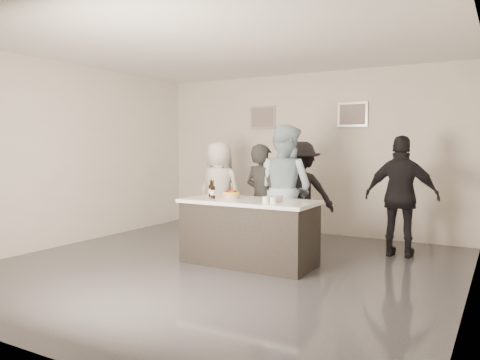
{
  "coord_description": "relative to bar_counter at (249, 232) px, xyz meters",
  "views": [
    {
      "loc": [
        3.33,
        -5.31,
        1.63
      ],
      "look_at": [
        0.0,
        0.5,
        1.15
      ],
      "focal_mm": 35.0,
      "sensor_mm": 36.0,
      "label": 1
    }
  ],
  "objects": [
    {
      "name": "person_guest_right",
      "position": [
        1.73,
        1.53,
        0.45
      ],
      "size": [
        1.07,
        0.49,
        1.8
      ],
      "primitive_type": "imported",
      "rotation": [
        0.0,
        0.0,
        3.19
      ],
      "color": "black",
      "rests_on": "ground"
    },
    {
      "name": "picture_left",
      "position": [
        -1.16,
        2.67,
        1.75
      ],
      "size": [
        0.54,
        0.04,
        0.44
      ],
      "primitive_type": "cube",
      "color": "#B2B2B7",
      "rests_on": "wall_back"
    },
    {
      "name": "picture_right",
      "position": [
        0.64,
        2.67,
        1.75
      ],
      "size": [
        0.54,
        0.04,
        0.44
      ],
      "primitive_type": "cube",
      "color": "#B2B2B7",
      "rests_on": "wall_back"
    },
    {
      "name": "candles",
      "position": [
        -0.26,
        -0.36,
        0.45
      ],
      "size": [
        0.24,
        0.08,
        0.01
      ],
      "primitive_type": "cube",
      "color": "pink",
      "rests_on": "bar_counter"
    },
    {
      "name": "floor",
      "position": [
        -0.26,
        -0.3,
        -0.45
      ],
      "size": [
        6.0,
        6.0,
        0.0
      ],
      "primitive_type": "plane",
      "color": "#3D3D42",
      "rests_on": "ground"
    },
    {
      "name": "wall_right",
      "position": [
        2.74,
        -0.3,
        1.05
      ],
      "size": [
        0.04,
        6.0,
        3.0
      ],
      "primitive_type": "cube",
      "color": "silver",
      "rests_on": "ground"
    },
    {
      "name": "wall_left",
      "position": [
        -3.26,
        -0.3,
        1.05
      ],
      "size": [
        0.04,
        6.0,
        3.0
      ],
      "primitive_type": "cube",
      "color": "silver",
      "rests_on": "ground"
    },
    {
      "name": "beer_bottle_b",
      "position": [
        -0.51,
        -0.13,
        0.58
      ],
      "size": [
        0.07,
        0.07,
        0.26
      ],
      "primitive_type": "cylinder",
      "color": "black",
      "rests_on": "bar_counter"
    },
    {
      "name": "ceiling",
      "position": [
        -0.26,
        -0.3,
        2.55
      ],
      "size": [
        6.0,
        6.0,
        0.0
      ],
      "primitive_type": "plane",
      "rotation": [
        3.14,
        0.0,
        0.0
      ],
      "color": "white"
    },
    {
      "name": "bar_counter",
      "position": [
        0.0,
        0.0,
        0.0
      ],
      "size": [
        1.86,
        0.86,
        0.9
      ],
      "primitive_type": "cube",
      "color": "white",
      "rests_on": "ground"
    },
    {
      "name": "beer_bottle_a",
      "position": [
        -0.65,
        0.03,
        0.58
      ],
      "size": [
        0.07,
        0.07,
        0.26
      ],
      "primitive_type": "cylinder",
      "color": "black",
      "rests_on": "bar_counter"
    },
    {
      "name": "tumbler_cluster",
      "position": [
        0.4,
        -0.07,
        0.49
      ],
      "size": [
        0.19,
        0.3,
        0.08
      ],
      "primitive_type": "cube",
      "color": "orange",
      "rests_on": "bar_counter"
    },
    {
      "name": "person_guest_back",
      "position": [
        0.12,
        1.56,
        0.41
      ],
      "size": [
        1.27,
        1.07,
        1.71
      ],
      "primitive_type": "imported",
      "rotation": [
        0.0,
        0.0,
        3.61
      ],
      "color": "black",
      "rests_on": "ground"
    },
    {
      "name": "person_guest_left",
      "position": [
        -1.3,
        1.3,
        0.41
      ],
      "size": [
        0.85,
        0.56,
        1.72
      ],
      "primitive_type": "imported",
      "rotation": [
        0.0,
        0.0,
        3.13
      ],
      "color": "silver",
      "rests_on": "ground"
    },
    {
      "name": "person_main_blue",
      "position": [
        0.15,
        0.85,
        0.53
      ],
      "size": [
        1.1,
        0.94,
        1.95
      ],
      "primitive_type": "imported",
      "rotation": [
        0.0,
        0.0,
        2.9
      ],
      "color": "#9DBACE",
      "rests_on": "ground"
    },
    {
      "name": "wall_front",
      "position": [
        -0.26,
        -3.3,
        1.05
      ],
      "size": [
        6.0,
        0.04,
        3.0
      ],
      "primitive_type": "cube",
      "color": "silver",
      "rests_on": "ground"
    },
    {
      "name": "person_main_black",
      "position": [
        -0.17,
        0.72,
        0.38
      ],
      "size": [
        0.7,
        0.55,
        1.67
      ],
      "primitive_type": "imported",
      "rotation": [
        0.0,
        0.0,
        2.86
      ],
      "color": "black",
      "rests_on": "ground"
    },
    {
      "name": "cake",
      "position": [
        -0.29,
        0.01,
        0.49
      ],
      "size": [
        0.24,
        0.24,
        0.08
      ],
      "primitive_type": "cylinder",
      "color": "#FFAF1A",
      "rests_on": "bar_counter"
    },
    {
      "name": "wall_back",
      "position": [
        -0.26,
        2.7,
        1.05
      ],
      "size": [
        6.0,
        0.04,
        3.0
      ],
      "primitive_type": "cube",
      "color": "silver",
      "rests_on": "ground"
    }
  ]
}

